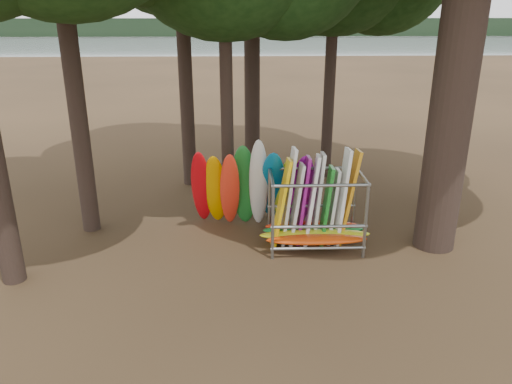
{
  "coord_description": "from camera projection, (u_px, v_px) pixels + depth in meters",
  "views": [
    {
      "loc": [
        -1.06,
        -12.27,
        6.53
      ],
      "look_at": [
        -0.57,
        1.5,
        1.4
      ],
      "focal_mm": 35.0,
      "sensor_mm": 36.0,
      "label": 1
    }
  ],
  "objects": [
    {
      "name": "storage_rack",
      "position": [
        315.0,
        213.0,
        14.17
      ],
      "size": [
        3.19,
        1.51,
        2.87
      ],
      "color": "gray",
      "rests_on": "ground"
    },
    {
      "name": "kayak_row",
      "position": [
        254.0,
        188.0,
        15.18
      ],
      "size": [
        3.76,
        2.18,
        3.17
      ],
      "color": "red",
      "rests_on": "ground"
    },
    {
      "name": "far_shore",
      "position": [
        242.0,
        27.0,
        116.12
      ],
      "size": [
        160.0,
        4.0,
        4.0
      ],
      "primitive_type": "cube",
      "color": "black",
      "rests_on": "ground"
    },
    {
      "name": "lake",
      "position": [
        245.0,
        56.0,
        69.99
      ],
      "size": [
        160.0,
        160.0,
        0.0
      ],
      "primitive_type": "plane",
      "color": "gray",
      "rests_on": "ground"
    },
    {
      "name": "ground",
      "position": [
        279.0,
        258.0,
        13.8
      ],
      "size": [
        120.0,
        120.0,
        0.0
      ],
      "primitive_type": "plane",
      "color": "#47331E",
      "rests_on": "ground"
    }
  ]
}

